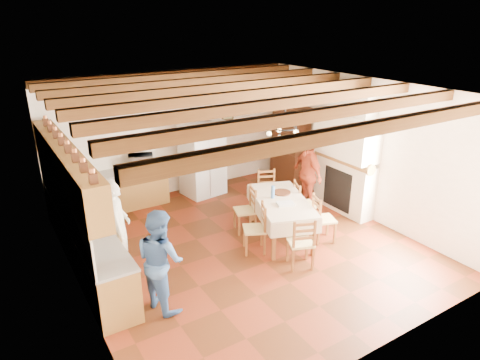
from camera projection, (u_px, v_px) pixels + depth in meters
name	position (u px, v px, depth m)	size (l,w,h in m)	color
floor	(244.00, 246.00, 8.28)	(6.00, 6.50, 0.02)	#48200D
ceiling	(244.00, 89.00, 7.19)	(6.00, 6.50, 0.02)	white
wall_back	(172.00, 133.00, 10.31)	(6.00, 0.02, 3.00)	beige
wall_front	(389.00, 253.00, 5.16)	(6.00, 0.02, 3.00)	beige
wall_left	(71.00, 211.00, 6.25)	(0.02, 6.50, 3.00)	beige
wall_right	(362.00, 148.00, 9.22)	(0.02, 6.50, 3.00)	beige
ceiling_beams	(244.00, 95.00, 7.22)	(6.00, 6.30, 0.16)	#391F0E
lower_cabinets_left	(85.00, 240.00, 7.62)	(0.60, 4.30, 0.86)	brown
lower_cabinets_back	(117.00, 192.00, 9.69)	(2.30, 0.60, 0.86)	brown
countertop_left	(81.00, 217.00, 7.46)	(0.62, 4.30, 0.04)	slate
countertop_back	(115.00, 173.00, 9.53)	(2.34, 0.62, 0.04)	slate
backsplash_left	(61.00, 204.00, 7.20)	(0.03, 4.30, 0.60)	beige
backsplash_back	(109.00, 156.00, 9.64)	(2.30, 0.03, 0.60)	beige
upper_cabinets	(66.00, 166.00, 7.04)	(0.35, 4.20, 0.70)	brown
fireplace	(345.00, 152.00, 9.27)	(0.56, 1.60, 2.80)	beige
wall_picture	(228.00, 112.00, 10.93)	(0.34, 0.03, 0.42)	#2F2416
refrigerator	(202.00, 158.00, 10.39)	(0.92, 0.76, 1.85)	silver
hutch	(290.00, 146.00, 10.94)	(0.48, 1.15, 2.09)	#351B0C
dining_table	(281.00, 203.00, 8.38)	(1.52, 2.06, 0.81)	beige
chandelier	(284.00, 128.00, 7.83)	(0.47, 0.47, 0.03)	black
chair_left_near	(254.00, 228.00, 7.94)	(0.42, 0.40, 0.96)	brown
chair_left_far	(245.00, 210.00, 8.68)	(0.42, 0.40, 0.96)	brown
chair_right_near	(324.00, 218.00, 8.32)	(0.42, 0.40, 0.96)	brown
chair_right_far	(304.00, 204.00, 8.97)	(0.42, 0.40, 0.96)	brown
chair_end_near	(301.00, 242.00, 7.46)	(0.42, 0.40, 0.96)	brown
chair_end_far	(268.00, 192.00, 9.56)	(0.42, 0.40, 0.96)	brown
person_man	(118.00, 228.00, 7.10)	(0.64, 0.42, 1.74)	silver
person_woman_blue	(160.00, 260.00, 6.31)	(0.78, 0.61, 1.60)	#385B91
person_woman_red	(307.00, 174.00, 9.56)	(0.99, 0.41, 1.70)	#B03D21
microwave	(141.00, 161.00, 9.78)	(0.55, 0.37, 0.30)	silver
fridge_vase	(206.00, 113.00, 10.07)	(0.31, 0.31, 0.32)	#351B0C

